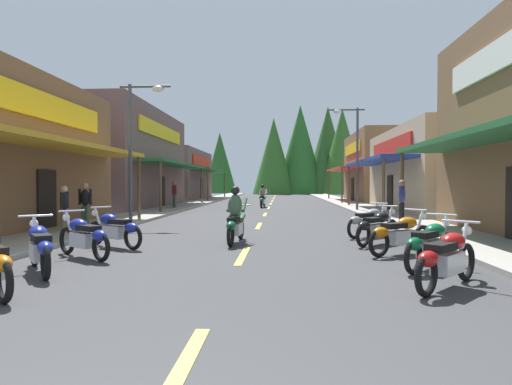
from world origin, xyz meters
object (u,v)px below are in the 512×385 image
object	(u,v)px
motorcycle_parked_right_4	(369,221)
pedestrian_browsing	(402,199)
motorcycle_parked_left_2	(84,236)
motorcycle_parked_right_2	(401,233)
motorcycle_parked_right_3	(378,226)
pedestrian_by_shop	(174,193)
motorcycle_parked_left_1	(40,247)
rider_cruising_trailing	(263,198)
motorcycle_parked_left_3	(114,229)
motorcycle_parked_right_0	(447,258)
pedestrian_strolling	(64,206)
rider_cruising_lead	(236,219)
streetlamp_right	(352,144)
pedestrian_waiting	(85,202)
motorcycle_parked_right_1	(430,244)
streetlamp_left	(138,132)

from	to	relation	value
motorcycle_parked_right_4	pedestrian_browsing	xyz separation A→B (m)	(1.95, 3.53, 0.55)
motorcycle_parked_right_4	motorcycle_parked_left_2	bearing A→B (deg)	167.14
motorcycle_parked_right_2	motorcycle_parked_right_3	distance (m)	1.59
pedestrian_by_shop	motorcycle_parked_left_1	bearing A→B (deg)	56.80
rider_cruising_trailing	motorcycle_parked_left_3	bearing A→B (deg)	175.50
motorcycle_parked_right_0	pedestrian_strolling	size ratio (longest dim) A/B	1.05
motorcycle_parked_right_0	motorcycle_parked_left_3	world-z (taller)	same
motorcycle_parked_left_3	rider_cruising_lead	bearing A→B (deg)	-131.54
pedestrian_by_shop	motorcycle_parked_right_0	bearing A→B (deg)	75.33
motorcycle_parked_right_3	pedestrian_by_shop	world-z (taller)	pedestrian_by_shop
motorcycle_parked_right_3	motorcycle_parked_right_4	size ratio (longest dim) A/B	1.02
motorcycle_parked_left_2	streetlamp_right	bearing A→B (deg)	-81.01
motorcycle_parked_left_1	pedestrian_waiting	distance (m)	7.57
motorcycle_parked_right_2	pedestrian_waiting	world-z (taller)	pedestrian_waiting
motorcycle_parked_right_1	motorcycle_parked_right_3	world-z (taller)	same
pedestrian_strolling	motorcycle_parked_left_3	bearing A→B (deg)	127.80
streetlamp_left	motorcycle_parked_left_3	xyz separation A→B (m)	(1.48, -6.18, -3.21)
motorcycle_parked_right_0	pedestrian_browsing	distance (m)	10.16
motorcycle_parked_right_3	pedestrian_waiting	size ratio (longest dim) A/B	1.00
pedestrian_strolling	pedestrian_waiting	bearing A→B (deg)	-102.13
pedestrian_browsing	pedestrian_strolling	xyz separation A→B (m)	(-11.65, -3.33, -0.13)
motorcycle_parked_left_2	rider_cruising_lead	xyz separation A→B (m)	(3.08, 2.48, 0.17)
pedestrian_browsing	pedestrian_by_shop	bearing A→B (deg)	-8.27
pedestrian_strolling	motorcycle_parked_left_1	bearing A→B (deg)	106.95
motorcycle_parked_right_3	pedestrian_strolling	xyz separation A→B (m)	(-9.60, 1.83, 0.41)
rider_cruising_trailing	motorcycle_parked_right_4	bearing A→B (deg)	-160.90
motorcycle_parked_right_3	pedestrian_waiting	xyz separation A→B (m)	(-9.49, 3.05, 0.48)
motorcycle_parked_left_3	motorcycle_parked_right_2	bearing A→B (deg)	-154.03
motorcycle_parked_right_2	rider_cruising_trailing	xyz separation A→B (m)	(-4.03, 18.76, 0.17)
motorcycle_parked_left_1	motorcycle_parked_right_0	bearing A→B (deg)	-133.15
motorcycle_parked_right_0	rider_cruising_trailing	distance (m)	22.30
motorcycle_parked_left_3	motorcycle_parked_right_3	bearing A→B (deg)	-140.98
pedestrian_by_shop	pedestrian_browsing	size ratio (longest dim) A/B	1.00
streetlamp_left	pedestrian_browsing	size ratio (longest dim) A/B	3.16
streetlamp_right	motorcycle_parked_left_2	xyz separation A→B (m)	(-8.35, -15.68, -3.40)
motorcycle_parked_right_0	motorcycle_parked_right_4	world-z (taller)	same
streetlamp_right	rider_cruising_lead	xyz separation A→B (m)	(-5.26, -13.20, -3.24)
motorcycle_parked_right_1	pedestrian_by_shop	size ratio (longest dim) A/B	0.94
motorcycle_parked_left_3	pedestrian_browsing	distance (m)	10.80
motorcycle_parked_right_4	streetlamp_left	bearing A→B (deg)	113.55
motorcycle_parked_right_2	motorcycle_parked_left_1	distance (m)	7.57
pedestrian_by_shop	motorcycle_parked_left_2	bearing A→B (deg)	57.67
motorcycle_parked_left_1	rider_cruising_trailing	size ratio (longest dim) A/B	0.82
motorcycle_parked_left_2	pedestrian_strolling	size ratio (longest dim) A/B	1.13
streetlamp_left	motorcycle_parked_right_1	bearing A→B (deg)	-44.53
motorcycle_parked_right_1	rider_cruising_lead	size ratio (longest dim) A/B	0.78
motorcycle_parked_left_2	pedestrian_waiting	bearing A→B (deg)	-27.97
streetlamp_left	motorcycle_parked_right_0	size ratio (longest dim) A/B	3.41
motorcycle_parked_left_3	rider_cruising_trailing	size ratio (longest dim) A/B	0.88
pedestrian_browsing	pedestrian_strolling	size ratio (longest dim) A/B	1.13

